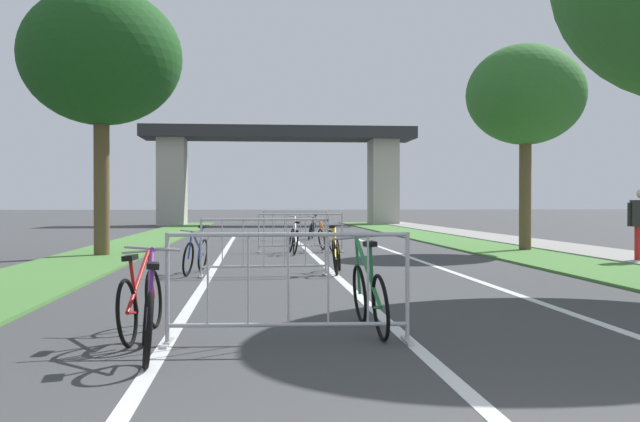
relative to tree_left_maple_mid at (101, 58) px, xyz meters
name	(u,v)px	position (x,y,z in m)	size (l,w,h in m)	color
grass_verge_left	(134,244)	(-0.05, 4.91, -4.90)	(2.23, 50.44, 0.05)	#477A38
grass_verge_right	(461,243)	(10.57, 4.91, -4.90)	(2.23, 50.44, 0.05)	#477A38
sidewalk_path_right	(524,242)	(12.71, 4.91, -4.88)	(2.05, 50.44, 0.08)	gray
lane_stripe_center	(317,259)	(5.26, -1.13, -4.92)	(0.14, 29.18, 0.01)	silver
lane_stripe_right_lane	(412,258)	(7.56, -1.13, -4.92)	(0.14, 29.18, 0.01)	silver
lane_stripe_left_lane	(220,259)	(2.96, -1.13, -4.92)	(0.14, 29.18, 0.01)	silver
overpass_bridge	(279,158)	(5.26, 25.97, -0.77)	(16.61, 3.56, 5.99)	#2D2D30
tree_left_maple_mid	(101,58)	(0.00, 0.00, 0.00)	(3.97, 3.97, 6.64)	brown
tree_right_oak_mid	(525,96)	(11.21, 0.99, -0.63)	(3.24, 3.24, 5.70)	brown
crowd_barrier_nearest	(288,289)	(4.10, -11.39, -4.40)	(2.34, 0.53, 1.05)	#ADADB2
crowd_barrier_second	(264,248)	(3.95, -5.12, -4.40)	(2.33, 0.52, 1.05)	#ADADB2
crowd_barrier_third	(301,233)	(5.02, 1.16, -4.40)	(2.32, 0.46, 1.05)	#ADADB2
crowd_barrier_fourth	(295,226)	(5.23, 7.44, -4.40)	(2.33, 0.52, 1.05)	#ADADB2
bicycle_purple_0	(148,316)	(2.87, -11.84, -4.57)	(0.50, 1.60, 0.94)	black
bicycle_green_1	(369,295)	(4.96, -10.84, -4.54)	(0.54, 1.70, 0.99)	black
bicycle_white_2	(294,240)	(4.80, 0.58, -4.55)	(0.45, 1.65, 1.01)	black
bicycle_orange_3	(326,239)	(5.75, 1.56, -4.57)	(0.58, 1.59, 0.89)	black
bicycle_red_4	(141,301)	(2.66, -10.92, -4.56)	(0.56, 1.68, 0.86)	black
bicycle_blue_5	(196,255)	(2.68, -4.55, -4.56)	(0.46, 1.63, 0.91)	black
bicycle_black_6	(312,230)	(5.87, 7.97, -4.56)	(0.46, 1.60, 0.93)	black
bicycle_yellow_7	(336,254)	(5.33, -4.63, -4.56)	(0.51, 1.64, 0.92)	black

